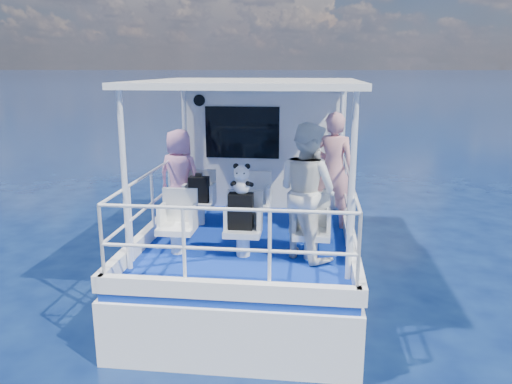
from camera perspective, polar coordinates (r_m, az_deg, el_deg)
ground at (r=8.10m, az=-0.31°, el=-10.39°), size 2000.00×2000.00×0.00m
hull at (r=9.02m, az=0.47°, el=-7.79°), size 3.00×7.00×1.60m
deck at (r=8.74m, az=0.48°, el=-2.60°), size 2.90×6.90×0.10m
cabin at (r=9.76m, az=1.33°, el=6.06°), size 2.85×2.00×2.20m
canopy at (r=7.19m, az=-0.55°, el=12.36°), size 3.00×3.20×0.08m
canopy_posts at (r=7.26m, az=-0.58°, el=3.32°), size 2.77×2.97×2.20m
railings at (r=7.08m, az=-0.90°, el=-1.94°), size 2.84×3.59×1.00m
seat_port_fwd at (r=8.06m, az=-6.52°, el=-2.35°), size 0.48×0.46×0.38m
seat_center_fwd at (r=7.91m, az=-0.15°, el=-2.58°), size 0.48×0.46×0.38m
seat_stbd_fwd at (r=7.86m, az=6.39°, el=-2.78°), size 0.48×0.46×0.38m
seat_port_aft at (r=6.86m, az=-8.98°, el=-5.36°), size 0.48×0.46×0.38m
seat_center_aft at (r=6.68m, az=-1.49°, el=-5.73°), size 0.48×0.46×0.38m
seat_stbd_aft at (r=6.62m, az=6.29°, el=-6.00°), size 0.48×0.46×0.38m
passenger_port_fwd at (r=8.18m, az=-8.73°, el=1.87°), size 0.64×0.52×1.50m
passenger_stbd_fwd at (r=7.85m, az=8.84°, el=2.49°), size 0.75×0.60×1.81m
passenger_stbd_aft at (r=6.49m, az=5.87°, el=0.09°), size 1.10×1.09×1.79m
backpack_port at (r=7.91m, az=-6.52°, el=0.29°), size 0.31×0.17×0.41m
backpack_center at (r=6.54m, az=-1.74°, el=-2.21°), size 0.32×0.18×0.48m
compact_camera at (r=7.87m, az=-6.56°, el=1.95°), size 0.10×0.06×0.06m
panda at (r=6.43m, az=-1.64°, el=1.52°), size 0.26×0.21×0.39m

